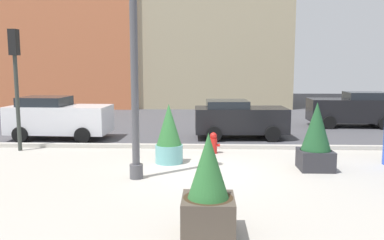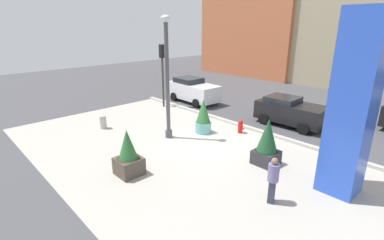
# 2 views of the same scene
# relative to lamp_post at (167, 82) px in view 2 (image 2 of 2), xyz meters

# --- Properties ---
(ground_plane) EXTENTS (60.00, 60.00, 0.00)m
(ground_plane) POSITION_rel_lamp_post_xyz_m (1.77, 4.92, -2.93)
(ground_plane) COLOR #47474C
(plaza_pavement) EXTENTS (18.00, 10.00, 0.02)m
(plaza_pavement) POSITION_rel_lamp_post_xyz_m (1.77, -1.08, -2.93)
(plaza_pavement) COLOR #ADA89E
(plaza_pavement) RESTS_ON ground_plane
(curb_strip) EXTENTS (18.00, 0.24, 0.16)m
(curb_strip) POSITION_rel_lamp_post_xyz_m (1.77, 4.04, -2.85)
(curb_strip) COLOR #B7B2A8
(curb_strip) RESTS_ON ground_plane
(lamp_post) EXTENTS (0.44, 0.44, 6.01)m
(lamp_post) POSITION_rel_lamp_post_xyz_m (0.00, 0.00, 0.00)
(lamp_post) COLOR #4C4C51
(lamp_post) RESTS_ON ground_plane
(art_pillar_blue) EXTENTS (1.22, 1.22, 6.14)m
(art_pillar_blue) POSITION_rel_lamp_post_xyz_m (7.98, 1.28, 0.14)
(art_pillar_blue) COLOR blue
(art_pillar_blue) RESTS_ON ground_plane
(potted_plant_by_pillar) EXTENTS (0.87, 0.87, 1.88)m
(potted_plant_by_pillar) POSITION_rel_lamp_post_xyz_m (0.72, 1.80, -2.04)
(potted_plant_by_pillar) COLOR #6BB2B2
(potted_plant_by_pillar) RESTS_ON ground_plane
(potted_plant_curbside) EXTENTS (0.95, 0.95, 1.87)m
(potted_plant_curbside) POSITION_rel_lamp_post_xyz_m (1.94, -3.54, -2.11)
(potted_plant_curbside) COLOR #4C4238
(potted_plant_curbside) RESTS_ON ground_plane
(potted_plant_near_left) EXTENTS (0.95, 0.95, 2.01)m
(potted_plant_near_left) POSITION_rel_lamp_post_xyz_m (5.10, 1.12, -1.98)
(potted_plant_near_left) COLOR #2D2D33
(potted_plant_near_left) RESTS_ON ground_plane
(fire_hydrant) EXTENTS (0.36, 0.26, 0.75)m
(fire_hydrant) POSITION_rel_lamp_post_xyz_m (2.14, 3.22, -2.56)
(fire_hydrant) COLOR red
(fire_hydrant) RESTS_ON ground_plane
(concrete_bollard) EXTENTS (0.36, 0.36, 0.75)m
(concrete_bollard) POSITION_rel_lamp_post_xyz_m (-3.57, -1.85, -2.55)
(concrete_bollard) COLOR #B2ADA3
(concrete_bollard) RESTS_ON ground_plane
(traffic_light_far_side) EXTENTS (0.28, 0.42, 4.32)m
(traffic_light_far_side) POSITION_rel_lamp_post_xyz_m (-4.85, 3.42, -0.00)
(traffic_light_far_side) COLOR #333833
(traffic_light_far_side) RESTS_ON ground_plane
(car_curb_west) EXTENTS (3.92, 2.18, 1.61)m
(car_curb_west) POSITION_rel_lamp_post_xyz_m (3.28, 6.35, -2.09)
(car_curb_west) COLOR black
(car_curb_west) RESTS_ON ground_plane
(car_intersection) EXTENTS (4.20, 2.17, 1.78)m
(car_intersection) POSITION_rel_lamp_post_xyz_m (-4.32, 5.85, -2.02)
(car_intersection) COLOR silver
(car_intersection) RESTS_ON ground_plane
(pedestrian_on_sidewalk) EXTENTS (0.47, 0.47, 1.62)m
(pedestrian_on_sidewalk) POSITION_rel_lamp_post_xyz_m (6.76, -1.11, -2.03)
(pedestrian_on_sidewalk) COLOR #33384C
(pedestrian_on_sidewalk) RESTS_ON ground_plane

